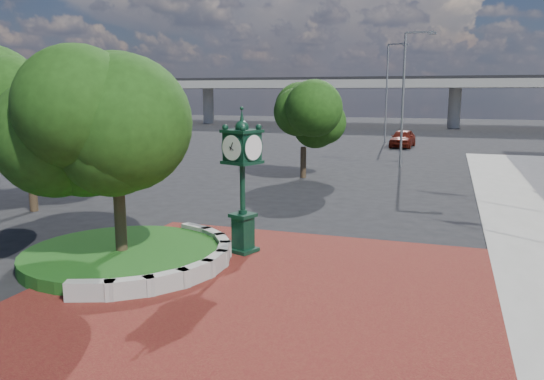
{
  "coord_description": "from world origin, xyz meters",
  "views": [
    {
      "loc": [
        4.55,
        -13.67,
        5.26
      ],
      "look_at": [
        -0.53,
        1.5,
        2.3
      ],
      "focal_mm": 35.0,
      "sensor_mm": 36.0,
      "label": 1
    }
  ],
  "objects_px": {
    "street_lamp_near": "(407,89)",
    "post_clock": "(242,175)",
    "street_lamp_far": "(389,85)",
    "parked_car": "(403,138)"
  },
  "relations": [
    {
      "from": "parked_car",
      "to": "street_lamp_near",
      "type": "distance_m",
      "value": 15.31
    },
    {
      "from": "street_lamp_near",
      "to": "post_clock",
      "type": "bearing_deg",
      "value": -98.31
    },
    {
      "from": "street_lamp_far",
      "to": "post_clock",
      "type": "bearing_deg",
      "value": -89.91
    },
    {
      "from": "post_clock",
      "to": "parked_car",
      "type": "height_order",
      "value": "post_clock"
    },
    {
      "from": "post_clock",
      "to": "street_lamp_far",
      "type": "height_order",
      "value": "street_lamp_far"
    },
    {
      "from": "street_lamp_near",
      "to": "street_lamp_far",
      "type": "height_order",
      "value": "street_lamp_far"
    },
    {
      "from": "post_clock",
      "to": "street_lamp_near",
      "type": "bearing_deg",
      "value": 81.69
    },
    {
      "from": "post_clock",
      "to": "parked_car",
      "type": "bearing_deg",
      "value": 86.92
    },
    {
      "from": "parked_car",
      "to": "street_lamp_far",
      "type": "relative_size",
      "value": 0.49
    },
    {
      "from": "post_clock",
      "to": "street_lamp_far",
      "type": "bearing_deg",
      "value": 90.09
    }
  ]
}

